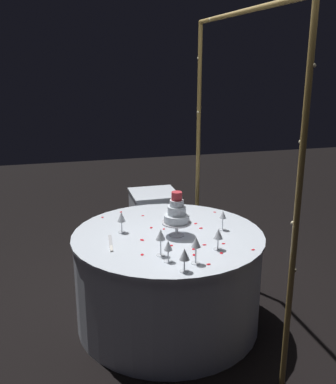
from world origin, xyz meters
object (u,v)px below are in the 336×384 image
at_px(side_table, 154,225).
at_px(wine_glass_0, 161,236).
at_px(wine_glass_2, 184,255).
at_px(wine_glass_3, 121,218).
at_px(wine_glass_6, 168,247).
at_px(cake_knife, 111,244).
at_px(decorative_arch, 237,134).
at_px(tiered_cake, 177,214).
at_px(wine_glass_4, 223,216).
at_px(wine_glass_5, 196,243).
at_px(wine_glass_1, 218,235).
at_px(main_table, 168,278).

height_order(side_table, wine_glass_0, wine_glass_0).
bearing_deg(wine_glass_2, wine_glass_3, -159.79).
height_order(wine_glass_6, cake_knife, wine_glass_6).
distance_m(decorative_arch, side_table, 1.68).
distance_m(tiered_cake, wine_glass_2, 0.58).
distance_m(wine_glass_3, wine_glass_4, 0.77).
height_order(tiered_cake, cake_knife, tiered_cake).
height_order(wine_glass_0, cake_knife, wine_glass_0).
xyz_separation_m(tiered_cake, wine_glass_6, (0.41, -0.17, -0.07)).
height_order(wine_glass_2, wine_glass_5, wine_glass_5).
distance_m(wine_glass_3, wine_glass_6, 0.61).
bearing_deg(wine_glass_4, tiered_cake, -86.30).
distance_m(side_table, wine_glass_0, 1.68).
bearing_deg(decorative_arch, wine_glass_4, -75.33).
xyz_separation_m(wine_glass_1, wine_glass_5, (0.17, -0.21, 0.03)).
height_order(decorative_arch, wine_glass_2, decorative_arch).
height_order(decorative_arch, cake_knife, decorative_arch).
height_order(decorative_arch, tiered_cake, decorative_arch).
bearing_deg(wine_glass_6, decorative_arch, 125.44).
relative_size(main_table, wine_glass_5, 7.92).
xyz_separation_m(tiered_cake, wine_glass_1, (0.31, 0.21, -0.06)).
xyz_separation_m(tiered_cake, cake_knife, (0.04, -0.49, -0.17)).
relative_size(main_table, wine_glass_6, 9.91).
xyz_separation_m(decorative_arch, main_table, (0.00, -0.52, -1.10)).
distance_m(main_table, tiered_cake, 0.55).
bearing_deg(side_table, wine_glass_6, -9.85).
bearing_deg(decorative_arch, wine_glass_2, -43.31).
xyz_separation_m(decorative_arch, side_table, (-1.20, -0.35, -1.12)).
distance_m(side_table, wine_glass_4, 1.35).
height_order(wine_glass_1, wine_glass_2, same).
distance_m(wine_glass_3, cake_knife, 0.26).
distance_m(decorative_arch, wine_glass_0, 0.96).
distance_m(wine_glass_2, wine_glass_4, 0.76).
bearing_deg(tiered_cake, decorative_arch, 96.05).
bearing_deg(wine_glass_0, side_table, 168.66).
xyz_separation_m(wine_glass_3, cake_knife, (0.21, -0.11, -0.11)).
bearing_deg(wine_glass_1, wine_glass_2, -51.09).
xyz_separation_m(side_table, wine_glass_5, (1.73, -0.12, 0.53)).
xyz_separation_m(tiered_cake, wine_glass_4, (-0.02, 0.37, -0.06)).
height_order(wine_glass_5, wine_glass_6, wine_glass_5).
height_order(decorative_arch, main_table, decorative_arch).
relative_size(tiered_cake, wine_glass_0, 1.83).
bearing_deg(tiered_cake, cake_knife, -85.04).
bearing_deg(wine_glass_3, wine_glass_2, 20.21).
height_order(side_table, wine_glass_3, wine_glass_3).
distance_m(main_table, wine_glass_0, 0.64).
relative_size(decorative_arch, wine_glass_3, 14.42).
bearing_deg(main_table, wine_glass_5, 4.77).
bearing_deg(wine_glass_6, wine_glass_2, 20.81).
distance_m(tiered_cake, wine_glass_0, 0.36).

